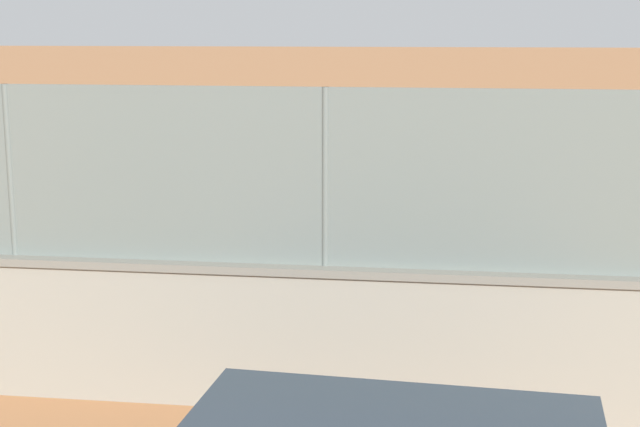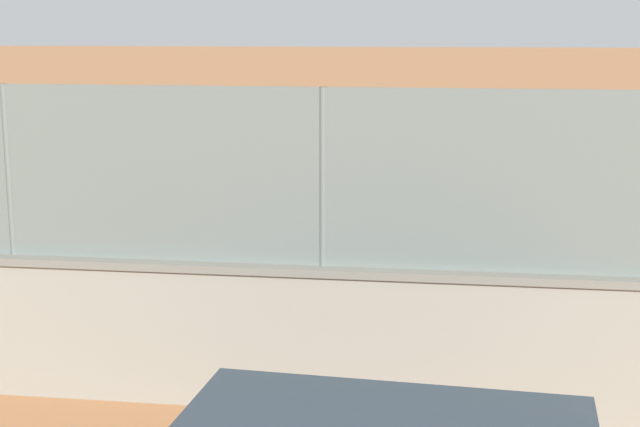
{
  "view_description": "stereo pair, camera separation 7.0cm",
  "coord_description": "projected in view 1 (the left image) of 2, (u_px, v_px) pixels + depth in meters",
  "views": [
    {
      "loc": [
        -2.9,
        18.91,
        3.85
      ],
      "look_at": [
        -1.3,
        5.44,
        1.1
      ],
      "focal_mm": 53.13,
      "sensor_mm": 36.0,
      "label": 1
    },
    {
      "loc": [
        -2.97,
        18.9,
        3.85
      ],
      "look_at": [
        -1.3,
        5.44,
        1.1
      ],
      "focal_mm": 53.13,
      "sensor_mm": 36.0,
      "label": 2
    }
  ],
  "objects": [
    {
      "name": "spare_ball_by_wall",
      "position": [
        85.0,
        335.0,
        11.61
      ],
      "size": [
        0.15,
        0.15,
        0.15
      ],
      "primitive_type": "sphere",
      "color": "white",
      "rests_on": "ground_plane"
    },
    {
      "name": "sports_ball",
      "position": [
        327.0,
        240.0,
        12.94
      ],
      "size": [
        0.07,
        0.07,
        0.07
      ],
      "primitive_type": "sphere",
      "color": "#3399D8"
    },
    {
      "name": "fence_panel_on_wall",
      "position": [
        10.0,
        171.0,
        9.61
      ],
      "size": [
        25.92,
        0.56,
        1.76
      ],
      "color": "slate",
      "rests_on": "perimeter_wall"
    },
    {
      "name": "ground_plane",
      "position": [
        288.0,
        212.0,
        19.5
      ],
      "size": [
        260.0,
        260.0,
        0.0
      ],
      "primitive_type": "plane",
      "color": "#A36B42"
    },
    {
      "name": "player_foreground_swinging",
      "position": [
        385.0,
        162.0,
        19.62
      ],
      "size": [
        0.72,
        0.88,
        1.67
      ],
      "color": "navy",
      "rests_on": "ground_plane"
    },
    {
      "name": "perimeter_wall",
      "position": [
        20.0,
        323.0,
        9.93
      ],
      "size": [
        26.39,
        0.9,
        1.49
      ],
      "color": "gray",
      "rests_on": "ground_plane"
    },
    {
      "name": "player_near_wall_returning",
      "position": [
        432.0,
        224.0,
        14.05
      ],
      "size": [
        1.16,
        0.75,
        1.55
      ],
      "color": "black",
      "rests_on": "ground_plane"
    }
  ]
}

